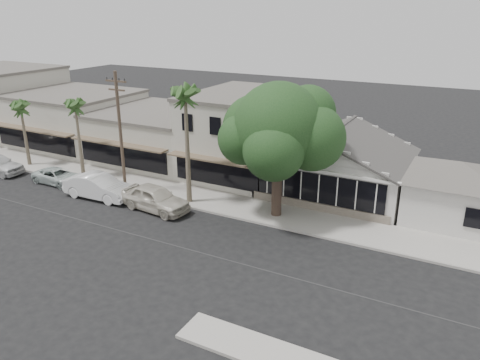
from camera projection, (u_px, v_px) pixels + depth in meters
The scene contains 16 objects.
ground at pixel (186, 249), 26.97m from camera, with size 140.00×140.00×0.00m, color black.
sidewalk_north at pixel (149, 187), 36.06m from camera, with size 90.00×3.50×0.15m, color #9E9991.
corner_shop at pixel (338, 160), 34.21m from camera, with size 10.40×8.60×5.10m.
side_cottage at pixel (456, 198), 30.18m from camera, with size 6.00×6.00×3.00m, color silver.
row_building_near at pixel (247, 135), 38.36m from camera, with size 8.00×10.00×6.50m, color #BBB7A8.
row_building_midnear at pixel (159, 136), 42.72m from camera, with size 10.00×10.00×4.20m, color beige.
row_building_midfar at pixel (75, 119), 47.20m from camera, with size 11.00×10.00×5.00m, color #BBB7A8.
row_building_far at pixel (2, 101), 51.74m from camera, with size 11.00×10.00×6.80m, color beige.
utility_pole at pixel (120, 130), 33.59m from camera, with size 1.80×0.24×9.00m.
car_0 at pixel (155, 198), 31.87m from camera, with size 2.07×5.14×1.75m, color beige.
car_1 at pixel (98, 187), 33.93m from camera, with size 1.86×5.34×1.76m, color white.
car_2 at pixel (58, 176), 36.84m from camera, with size 1.98×4.30×1.20m, color silver.
shade_tree at pixel (279, 129), 29.38m from camera, with size 8.05×7.28×8.94m.
palm_east at pixel (185, 97), 30.70m from camera, with size 2.64×2.64×8.81m.
palm_mid at pixel (75, 107), 36.34m from camera, with size 2.50×2.50×6.81m.
palm_west at pixel (21, 108), 39.41m from camera, with size 2.44×2.44×6.11m.
Camera 1 is at (13.98, -19.69, 13.04)m, focal length 35.00 mm.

